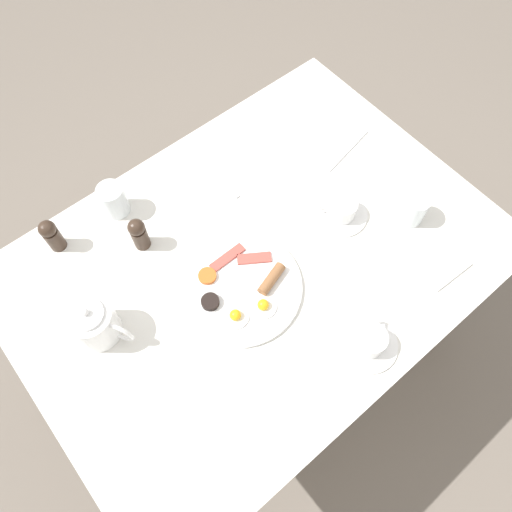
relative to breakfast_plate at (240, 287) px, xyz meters
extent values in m
plane|color=#70665B|center=(0.04, -0.08, -0.79)|extent=(8.00, 8.00, 0.00)
cube|color=silver|center=(0.04, -0.08, -0.02)|extent=(0.90, 1.24, 0.03)
cylinder|color=brown|center=(-0.36, -0.65, -0.41)|extent=(0.04, 0.04, 0.75)
cylinder|color=brown|center=(0.44, -0.65, -0.41)|extent=(0.04, 0.04, 0.75)
cylinder|color=brown|center=(0.44, 0.48, -0.41)|extent=(0.04, 0.04, 0.75)
cylinder|color=white|center=(0.00, 0.00, 0.00)|extent=(0.32, 0.32, 0.01)
cylinder|color=white|center=(-0.06, 0.06, 0.01)|extent=(0.07, 0.07, 0.00)
sphere|color=yellow|center=(-0.06, 0.06, 0.02)|extent=(0.03, 0.03, 0.03)
cylinder|color=white|center=(-0.08, -0.01, 0.01)|extent=(0.07, 0.07, 0.00)
sphere|color=yellow|center=(-0.08, -0.01, 0.02)|extent=(0.03, 0.03, 0.03)
cylinder|color=brown|center=(-0.04, -0.07, 0.02)|extent=(0.05, 0.09, 0.03)
cube|color=#B74C42|center=(0.03, -0.08, 0.01)|extent=(0.07, 0.09, 0.01)
cube|color=#B74C42|center=(0.08, -0.03, 0.01)|extent=(0.03, 0.10, 0.01)
cylinder|color=#D16023|center=(0.07, 0.05, 0.01)|extent=(0.05, 0.05, 0.01)
cylinder|color=black|center=(0.01, 0.08, 0.01)|extent=(0.05, 0.05, 0.02)
cylinder|color=white|center=(0.13, 0.33, 0.05)|extent=(0.11, 0.11, 0.11)
cylinder|color=white|center=(0.13, 0.33, 0.11)|extent=(0.08, 0.08, 0.01)
sphere|color=white|center=(0.13, 0.33, 0.12)|extent=(0.02, 0.02, 0.02)
cone|color=white|center=(0.19, 0.37, 0.06)|extent=(0.06, 0.05, 0.05)
torus|color=white|center=(0.08, 0.30, 0.05)|extent=(0.08, 0.05, 0.09)
cylinder|color=white|center=(-0.31, -0.14, 0.00)|extent=(0.14, 0.14, 0.01)
cylinder|color=white|center=(-0.31, -0.14, 0.02)|extent=(0.08, 0.08, 0.05)
cylinder|color=olive|center=(-0.31, -0.14, 0.02)|extent=(0.07, 0.07, 0.04)
torus|color=white|center=(-0.29, -0.18, 0.02)|extent=(0.02, 0.04, 0.04)
cylinder|color=white|center=(0.00, -0.35, 0.00)|extent=(0.14, 0.14, 0.01)
cylinder|color=white|center=(0.00, -0.35, 0.02)|extent=(0.08, 0.08, 0.05)
cylinder|color=olive|center=(0.00, -0.35, 0.02)|extent=(0.07, 0.07, 0.04)
torus|color=white|center=(0.03, -0.32, 0.02)|extent=(0.03, 0.03, 0.04)
cylinder|color=white|center=(0.40, 0.11, 0.04)|extent=(0.07, 0.07, 0.09)
cylinder|color=white|center=(-0.13, -0.49, 0.04)|extent=(0.07, 0.07, 0.09)
cylinder|color=#38281E|center=(0.40, 0.29, 0.03)|extent=(0.04, 0.04, 0.07)
sphere|color=#38281E|center=(0.40, 0.29, 0.08)|extent=(0.04, 0.04, 0.04)
cylinder|color=#38281E|center=(0.26, 0.12, 0.03)|extent=(0.04, 0.04, 0.07)
sphere|color=#38281E|center=(0.26, 0.12, 0.08)|extent=(0.04, 0.04, 0.04)
cube|color=white|center=(-0.29, -0.44, 0.00)|extent=(0.08, 0.13, 0.01)
cube|color=silver|center=(0.30, -0.16, -0.01)|extent=(0.17, 0.02, 0.00)
cube|color=silver|center=(0.14, -0.52, -0.01)|extent=(0.05, 0.19, 0.00)
camera|label=1|loc=(-0.41, 0.29, 1.15)|focal=35.00mm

